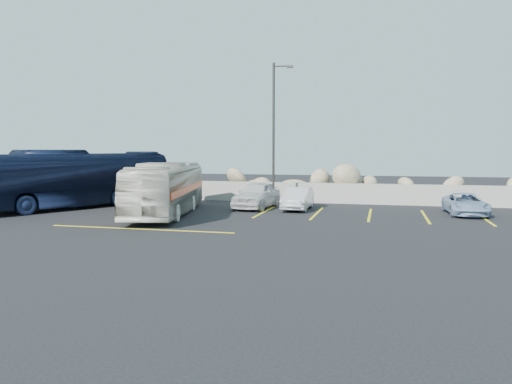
% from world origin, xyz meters
% --- Properties ---
extents(ground, '(90.00, 90.00, 0.00)m').
position_xyz_m(ground, '(0.00, 0.00, 0.00)').
color(ground, black).
rests_on(ground, ground).
extents(seawall, '(60.00, 0.40, 1.20)m').
position_xyz_m(seawall, '(0.00, 12.00, 0.60)').
color(seawall, gray).
rests_on(seawall, ground).
extents(riprap_pile, '(54.00, 2.80, 2.60)m').
position_xyz_m(riprap_pile, '(0.00, 13.20, 1.30)').
color(riprap_pile, '#8D7D5C').
rests_on(riprap_pile, ground).
extents(parking_lines, '(18.16, 9.36, 0.01)m').
position_xyz_m(parking_lines, '(4.64, 5.57, 0.01)').
color(parking_lines, yellow).
rests_on(parking_lines, ground).
extents(lamppost, '(1.14, 0.18, 8.00)m').
position_xyz_m(lamppost, '(2.56, 9.50, 4.30)').
color(lamppost, '#292724').
rests_on(lamppost, ground).
extents(vintage_bus, '(4.03, 9.48, 2.57)m').
position_xyz_m(vintage_bus, '(-1.82, 4.61, 1.29)').
color(vintage_bus, beige).
rests_on(vintage_bus, ground).
extents(tour_coach, '(7.56, 11.49, 3.20)m').
position_xyz_m(tour_coach, '(-8.11, 5.95, 1.60)').
color(tour_coach, black).
rests_on(tour_coach, ground).
extents(car_a, '(2.11, 4.42, 1.46)m').
position_xyz_m(car_a, '(1.81, 8.38, 0.73)').
color(car_a, silver).
rests_on(car_a, ground).
extents(car_b, '(1.28, 3.61, 1.19)m').
position_xyz_m(car_b, '(4.11, 8.28, 0.59)').
color(car_b, silver).
rests_on(car_b, ground).
extents(car_d, '(1.94, 3.88, 1.06)m').
position_xyz_m(car_d, '(12.46, 8.22, 0.53)').
color(car_d, '#839BBA').
rests_on(car_d, ground).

